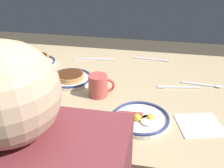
% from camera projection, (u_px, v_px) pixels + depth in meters
% --- Properties ---
extents(dining_table, '(1.49, 0.95, 0.74)m').
position_uv_depth(dining_table, '(99.00, 99.00, 1.22)').
color(dining_table, tan).
rests_on(dining_table, ground_plane).
extents(plate_near_main, '(0.21, 0.21, 0.04)m').
position_uv_depth(plate_near_main, '(70.00, 78.00, 1.19)').
color(plate_near_main, silver).
rests_on(plate_near_main, dining_table).
extents(plate_center_pancakes, '(0.21, 0.21, 0.09)m').
position_uv_depth(plate_center_pancakes, '(36.00, 61.00, 1.36)').
color(plate_center_pancakes, white).
rests_on(plate_center_pancakes, dining_table).
extents(plate_far_companion, '(0.21, 0.21, 0.04)m').
position_uv_depth(plate_far_companion, '(141.00, 118.00, 0.91)').
color(plate_far_companion, silver).
rests_on(plate_far_companion, dining_table).
extents(coffee_mug, '(0.11, 0.08, 0.10)m').
position_uv_depth(coffee_mug, '(99.00, 85.00, 1.06)').
color(coffee_mug, '#BF4C47').
rests_on(coffee_mug, dining_table).
extents(paper_napkin, '(0.18, 0.17, 0.00)m').
position_uv_depth(paper_napkin, '(199.00, 125.00, 0.90)').
color(paper_napkin, white).
rests_on(paper_napkin, dining_table).
extents(fork_near, '(0.20, 0.03, 0.01)m').
position_uv_depth(fork_near, '(152.00, 59.00, 1.44)').
color(fork_near, silver).
rests_on(fork_near, dining_table).
extents(fork_far, '(0.19, 0.05, 0.01)m').
position_uv_depth(fork_far, '(178.00, 87.00, 1.14)').
color(fork_far, silver).
rests_on(fork_far, dining_table).
extents(butter_knife, '(0.23, 0.05, 0.01)m').
position_uv_depth(butter_knife, '(94.00, 59.00, 1.44)').
color(butter_knife, silver).
rests_on(butter_knife, dining_table).
extents(tea_spoon, '(0.18, 0.03, 0.01)m').
position_uv_depth(tea_spoon, '(208.00, 85.00, 1.16)').
color(tea_spoon, silver).
rests_on(tea_spoon, dining_table).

